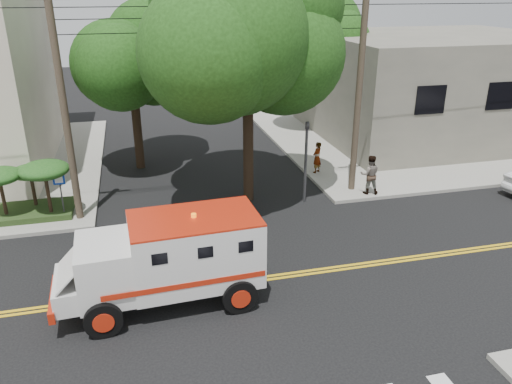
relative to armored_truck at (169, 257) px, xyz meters
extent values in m
plane|color=black|center=(2.51, 0.55, -1.54)|extent=(100.00, 100.00, 0.00)
cube|color=gray|center=(16.01, 14.05, -1.46)|extent=(17.00, 17.00, 0.15)
cube|color=#635F54|center=(17.51, 14.55, 1.61)|extent=(14.00, 12.00, 6.00)
cylinder|color=#382D23|center=(-3.09, 6.55, 2.96)|extent=(0.28, 0.28, 9.00)
cylinder|color=#382D23|center=(8.81, 6.75, 2.96)|extent=(0.28, 0.28, 9.00)
cylinder|color=black|center=(4.01, 7.05, 1.96)|extent=(0.44, 0.44, 7.00)
sphere|color=#18370F|center=(4.01, 7.05, 5.46)|extent=(5.32, 5.32, 5.32)
sphere|color=#18370F|center=(5.15, 6.29, 6.03)|extent=(4.56, 4.56, 4.56)
cylinder|color=black|center=(-0.49, 12.55, 1.26)|extent=(0.44, 0.44, 5.60)
sphere|color=#18370F|center=(-0.49, 12.55, 4.06)|extent=(3.92, 3.92, 3.92)
sphere|color=#18370F|center=(0.35, 11.99, 4.48)|extent=(3.36, 3.36, 3.36)
cylinder|color=black|center=(11.01, 16.55, 1.44)|extent=(0.44, 0.44, 5.95)
sphere|color=#18370F|center=(11.01, 16.55, 4.41)|extent=(4.20, 4.20, 4.20)
sphere|color=#18370F|center=(11.91, 15.95, 4.86)|extent=(3.60, 3.60, 3.60)
cylinder|color=#3F3F42|center=(6.31, 6.15, 0.26)|extent=(0.12, 0.12, 3.60)
imported|color=#3F3F42|center=(6.31, 6.15, 1.61)|extent=(0.15, 0.18, 0.90)
cylinder|color=#3F3F42|center=(-3.69, 6.75, -0.54)|extent=(0.06, 0.06, 2.00)
cube|color=#0C33A5|center=(-3.69, 6.69, 0.26)|extent=(0.45, 0.03, 0.45)
cube|color=#1E3314|center=(-4.99, 7.35, -1.27)|extent=(3.20, 2.00, 0.24)
cylinder|color=black|center=(-5.89, 7.05, -0.39)|extent=(0.14, 0.14, 1.52)
cylinder|color=black|center=(-4.89, 7.75, -0.47)|extent=(0.14, 0.14, 1.36)
ellipsoid|color=#164514|center=(-4.89, 7.75, 0.30)|extent=(1.55, 1.55, 0.54)
cylinder|color=black|center=(-4.19, 6.85, -0.31)|extent=(0.14, 0.14, 1.68)
ellipsoid|color=#164514|center=(-4.19, 6.85, 0.64)|extent=(1.91, 1.91, 0.66)
cube|color=silver|center=(0.77, 0.04, 0.12)|extent=(3.78, 2.34, 1.98)
cube|color=silver|center=(-1.78, -0.08, -0.07)|extent=(1.60, 2.14, 1.60)
cube|color=black|center=(-2.51, -0.12, 0.35)|extent=(0.13, 1.61, 0.66)
cube|color=silver|center=(-2.77, -0.13, -0.55)|extent=(0.94, 1.93, 0.66)
cube|color=#B3210D|center=(-3.24, -0.15, -0.78)|extent=(0.26, 2.04, 0.33)
cube|color=#B3210D|center=(0.77, 0.04, 1.13)|extent=(3.78, 2.34, 0.06)
cylinder|color=black|center=(-1.92, -1.15, -1.02)|extent=(1.05, 0.35, 1.04)
cylinder|color=black|center=(-2.02, 0.97, -1.02)|extent=(1.05, 0.35, 1.04)
cylinder|color=black|center=(1.85, -0.97, -1.02)|extent=(1.05, 0.35, 1.04)
cylinder|color=black|center=(1.76, 1.14, -1.02)|extent=(1.05, 0.35, 1.04)
imported|color=gray|center=(8.01, 9.18, -0.60)|extent=(0.68, 0.64, 1.57)
imported|color=gray|center=(9.32, 6.05, -0.50)|extent=(1.02, 0.90, 1.78)
camera|label=1|loc=(-0.64, -12.83, 7.23)|focal=35.00mm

